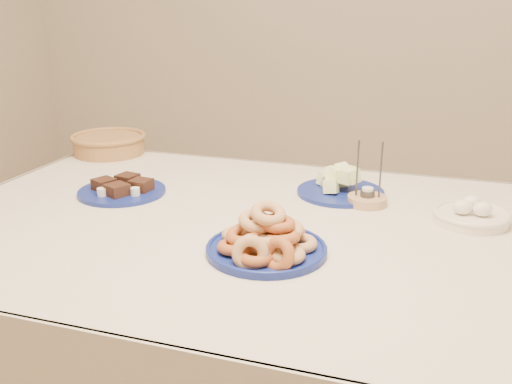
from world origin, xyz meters
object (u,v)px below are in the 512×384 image
(brownie_plate, at_px, (122,189))
(egg_bowl, at_px, (471,215))
(wicker_basket, at_px, (109,143))
(candle_holder, at_px, (367,199))
(dining_table, at_px, (262,262))
(melon_plate, at_px, (340,184))
(donut_platter, at_px, (266,241))

(brownie_plate, bearing_deg, egg_bowl, 4.57)
(wicker_basket, relative_size, candle_holder, 1.52)
(dining_table, xyz_separation_m, melon_plate, (0.14, 0.29, 0.13))
(donut_platter, bearing_deg, dining_table, 110.34)
(melon_plate, relative_size, brownie_plate, 0.84)
(donut_platter, height_order, wicker_basket, donut_platter)
(melon_plate, bearing_deg, donut_platter, -99.77)
(donut_platter, xyz_separation_m, brownie_plate, (-0.51, 0.26, -0.02))
(dining_table, relative_size, brownie_plate, 5.39)
(donut_platter, xyz_separation_m, egg_bowl, (0.43, 0.34, -0.01))
(donut_platter, relative_size, egg_bowl, 1.26)
(dining_table, bearing_deg, wicker_basket, 146.73)
(dining_table, distance_m, melon_plate, 0.35)
(donut_platter, xyz_separation_m, wicker_basket, (-0.79, 0.65, 0.01))
(donut_platter, relative_size, candle_holder, 1.61)
(melon_plate, distance_m, egg_bowl, 0.37)
(dining_table, relative_size, donut_platter, 5.98)
(brownie_plate, bearing_deg, melon_plate, 18.19)
(donut_platter, relative_size, wicker_basket, 1.06)
(wicker_basket, bearing_deg, candle_holder, -15.11)
(candle_holder, height_order, egg_bowl, candle_holder)
(dining_table, height_order, candle_holder, candle_holder)
(donut_platter, distance_m, brownie_plate, 0.58)
(wicker_basket, xyz_separation_m, egg_bowl, (1.23, -0.31, -0.02))
(candle_holder, bearing_deg, dining_table, -135.93)
(dining_table, height_order, melon_plate, melon_plate)
(wicker_basket, bearing_deg, egg_bowl, -14.14)
(dining_table, xyz_separation_m, candle_holder, (0.23, 0.22, 0.12))
(wicker_basket, bearing_deg, donut_platter, -39.16)
(melon_plate, bearing_deg, brownie_plate, -161.81)
(candle_holder, bearing_deg, melon_plate, 141.21)
(candle_holder, bearing_deg, egg_bowl, -10.51)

